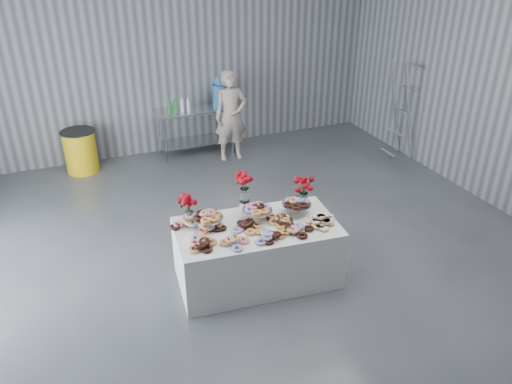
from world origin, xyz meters
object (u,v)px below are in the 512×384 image
stepladder (402,110)px  trash_barrel (81,151)px  water_jug (220,92)px  display_table (257,252)px  prep_table (196,123)px  person (231,116)px

stepladder → trash_barrel: bearing=163.8°
water_jug → display_table: bearing=-102.9°
stepladder → display_table: bearing=-147.7°
display_table → stepladder: bearing=32.3°
water_jug → trash_barrel: size_ratio=0.73×
prep_table → trash_barrel: prep_table is taller
prep_table → stepladder: (3.45, -1.61, 0.30)m
display_table → person: 3.77m
prep_table → water_jug: water_jug is taller
water_jug → stepladder: 3.37m
water_jug → stepladder: (2.95, -1.61, -0.23)m
display_table → person: bearing=74.8°
trash_barrel → prep_table: bearing=0.0°
water_jug → person: size_ratio=0.33×
water_jug → person: 0.56m
trash_barrel → stepladder: (5.57, -1.61, 0.54)m
person → trash_barrel: 2.74m
trash_barrel → stepladder: bearing=-16.2°
person → trash_barrel: bearing=174.9°
person → trash_barrel: size_ratio=2.19×
water_jug → trash_barrel: bearing=180.0°
display_table → trash_barrel: 4.41m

